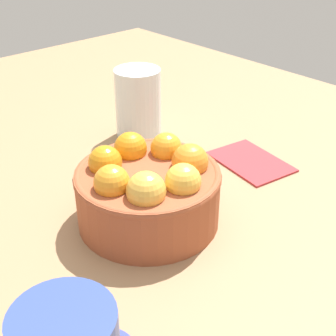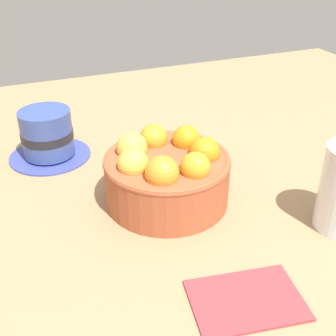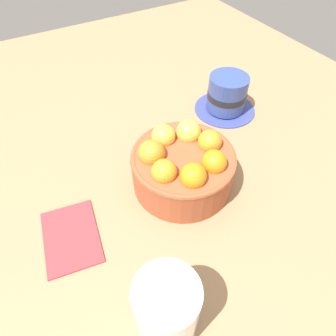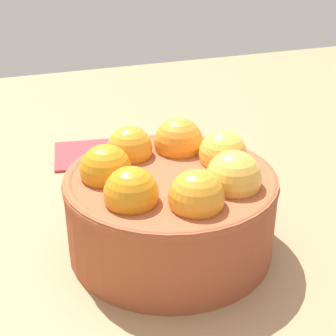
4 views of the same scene
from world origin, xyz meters
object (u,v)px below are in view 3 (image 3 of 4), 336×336
at_px(terracotta_bowl, 183,165).
at_px(water_glass, 167,311).
at_px(folded_napkin, 71,236).
at_px(coffee_cup, 227,95).

relative_size(terracotta_bowl, water_glass, 1.53).
distance_m(terracotta_bowl, water_glass, 0.23).
xyz_separation_m(water_glass, folded_napkin, (0.18, 0.06, -0.05)).
relative_size(terracotta_bowl, folded_napkin, 1.48).
xyz_separation_m(coffee_cup, folded_napkin, (-0.14, 0.39, -0.03)).
bearing_deg(coffee_cup, folded_napkin, 109.20).
bearing_deg(water_glass, coffee_cup, -46.24).
height_order(terracotta_bowl, folded_napkin, terracotta_bowl).
height_order(coffee_cup, water_glass, water_glass).
height_order(coffee_cup, folded_napkin, coffee_cup).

